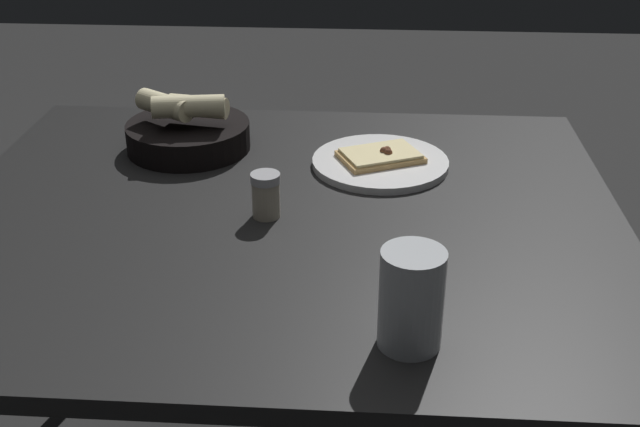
{
  "coord_description": "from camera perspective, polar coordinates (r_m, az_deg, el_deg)",
  "views": [
    {
      "loc": [
        -1.22,
        -0.15,
        1.33
      ],
      "look_at": [
        -0.02,
        -0.07,
        0.71
      ],
      "focal_mm": 44.77,
      "sensor_mm": 36.0,
      "label": 1
    }
  ],
  "objects": [
    {
      "name": "dining_table",
      "position": [
        1.4,
        -2.73,
        -1.76
      ],
      "size": [
        1.0,
        1.17,
        0.7
      ],
      "color": "black",
      "rests_on": "ground"
    },
    {
      "name": "pizza_plate",
      "position": [
        1.55,
        4.34,
        3.75
      ],
      "size": [
        0.26,
        0.26,
        0.04
      ],
      "color": "white",
      "rests_on": "dining_table"
    },
    {
      "name": "bread_basket",
      "position": [
        1.63,
        -9.42,
        5.85
      ],
      "size": [
        0.25,
        0.25,
        0.13
      ],
      "color": "black",
      "rests_on": "dining_table"
    },
    {
      "name": "beer_glass",
      "position": [
        1.03,
        6.52,
        -6.5
      ],
      "size": [
        0.08,
        0.08,
        0.14
      ],
      "color": "silver",
      "rests_on": "dining_table"
    },
    {
      "name": "pepper_shaker",
      "position": [
        1.35,
        -3.88,
        1.15
      ],
      "size": [
        0.05,
        0.05,
        0.08
      ],
      "color": "#BFB299",
      "rests_on": "dining_table"
    }
  ]
}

